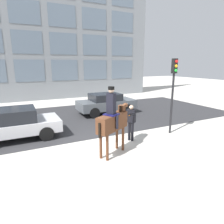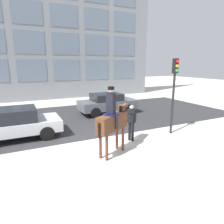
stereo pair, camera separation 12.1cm
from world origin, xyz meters
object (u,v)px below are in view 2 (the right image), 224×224
(mounted_horse_lead, at_px, (113,120))
(traffic_light, at_px, (174,84))
(street_car_far_lane, at_px, (107,103))
(pedestrian_bystander, at_px, (131,120))
(street_car_near_lane, at_px, (16,123))

(mounted_horse_lead, bearing_deg, traffic_light, -15.74)
(street_car_far_lane, bearing_deg, pedestrian_bystander, -102.63)
(mounted_horse_lead, distance_m, street_car_near_lane, 5.06)
(mounted_horse_lead, height_order, street_car_near_lane, mounted_horse_lead)
(street_car_far_lane, bearing_deg, street_car_near_lane, -155.98)
(mounted_horse_lead, relative_size, street_car_far_lane, 0.66)
(mounted_horse_lead, relative_size, traffic_light, 0.72)
(pedestrian_bystander, relative_size, street_car_far_lane, 0.41)
(traffic_light, bearing_deg, street_car_far_lane, 102.83)
(street_car_far_lane, bearing_deg, mounted_horse_lead, -112.56)
(street_car_far_lane, bearing_deg, traffic_light, -77.17)
(mounted_horse_lead, distance_m, pedestrian_bystander, 1.73)
(street_car_near_lane, bearing_deg, traffic_light, -20.20)
(street_car_near_lane, bearing_deg, mounted_horse_lead, -46.09)
(mounted_horse_lead, height_order, traffic_light, traffic_light)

